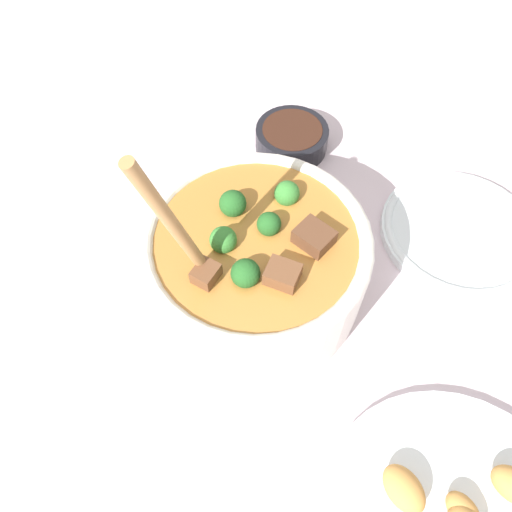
% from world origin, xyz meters
% --- Properties ---
extents(ground_plane, '(4.00, 4.00, 0.00)m').
position_xyz_m(ground_plane, '(0.00, 0.00, 0.00)').
color(ground_plane, silver).
extents(stew_bowl, '(0.24, 0.24, 0.27)m').
position_xyz_m(stew_bowl, '(0.00, 0.00, 0.06)').
color(stew_bowl, white).
rests_on(stew_bowl, ground_plane).
extents(condiment_bowl, '(0.10, 0.10, 0.03)m').
position_xyz_m(condiment_bowl, '(-0.00, -0.24, 0.02)').
color(condiment_bowl, black).
rests_on(condiment_bowl, ground_plane).
extents(empty_plate, '(0.20, 0.20, 0.02)m').
position_xyz_m(empty_plate, '(-0.23, -0.13, 0.01)').
color(empty_plate, white).
rests_on(empty_plate, ground_plane).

